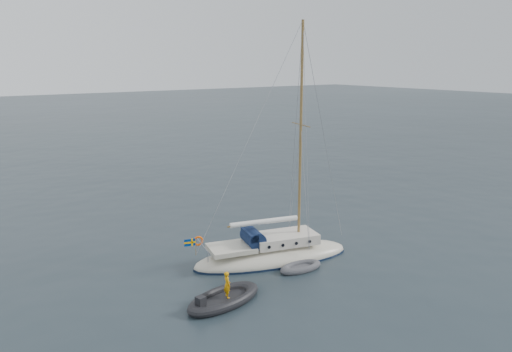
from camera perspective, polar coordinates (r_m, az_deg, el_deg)
ground at (r=29.40m, az=4.07°, el=-8.02°), size 300.00×300.00×0.00m
sailboat at (r=27.09m, az=1.90°, el=-7.61°), size 9.22×2.76×13.13m
dinghy at (r=26.24m, az=5.13°, el=-10.34°), size 2.45×1.11×0.35m
rib at (r=22.90m, az=-3.73°, el=-13.75°), size 3.95×1.79×1.44m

